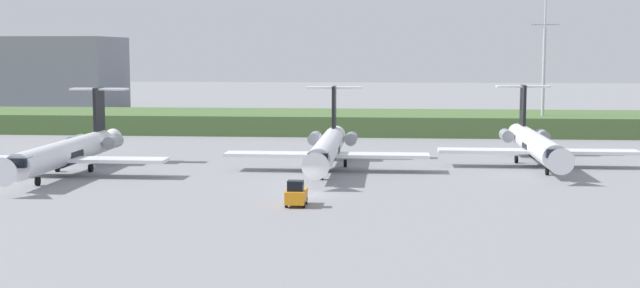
{
  "coord_description": "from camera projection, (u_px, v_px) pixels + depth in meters",
  "views": [
    {
      "loc": [
        8.08,
        -78.9,
        13.48
      ],
      "look_at": [
        0.0,
        16.16,
        3.0
      ],
      "focal_mm": 48.14,
      "sensor_mm": 36.0,
      "label": 1
    }
  ],
  "objects": [
    {
      "name": "ground_plane",
      "position": [
        329.0,
        155.0,
        110.01
      ],
      "size": [
        500.0,
        500.0,
        0.0
      ],
      "primitive_type": "plane",
      "color": "gray"
    },
    {
      "name": "antenna_mast",
      "position": [
        544.0,
        66.0,
        134.35
      ],
      "size": [
        4.4,
        0.5,
        26.68
      ],
      "color": "#B2B2B7",
      "rests_on": "ground"
    },
    {
      "name": "regional_jet_third",
      "position": [
        328.0,
        147.0,
        97.1
      ],
      "size": [
        22.81,
        31.0,
        9.0
      ],
      "color": "white",
      "rests_on": "ground"
    },
    {
      "name": "baggage_tug",
      "position": [
        296.0,
        194.0,
        74.34
      ],
      "size": [
        1.72,
        3.2,
        2.3
      ],
      "color": "orange",
      "rests_on": "ground"
    },
    {
      "name": "grass_berm",
      "position": [
        344.0,
        122.0,
        142.08
      ],
      "size": [
        320.0,
        20.0,
        3.17
      ],
      "primitive_type": "cube",
      "color": "#4C6B38",
      "rests_on": "ground"
    },
    {
      "name": "regional_jet_fourth",
      "position": [
        535.0,
        144.0,
        100.41
      ],
      "size": [
        22.81,
        31.0,
        9.0
      ],
      "color": "white",
      "rests_on": "ground"
    },
    {
      "name": "regional_jet_second",
      "position": [
        67.0,
        151.0,
        93.13
      ],
      "size": [
        22.81,
        31.0,
        9.0
      ],
      "color": "white",
      "rests_on": "ground"
    }
  ]
}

